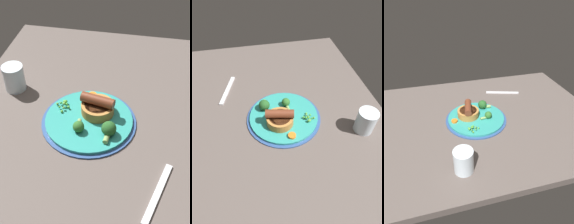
{
  "view_description": "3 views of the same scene",
  "coord_description": "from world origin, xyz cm",
  "views": [
    {
      "loc": [
        60.69,
        12.9,
        67.46
      ],
      "look_at": [
        -3.38,
        0.62,
        6.13
      ],
      "focal_mm": 50.0,
      "sensor_mm": 36.0,
      "label": 1
    },
    {
      "loc": [
        -51.14,
        7.99,
        59.4
      ],
      "look_at": [
        -2.14,
        -2.15,
        6.05
      ],
      "focal_mm": 32.0,
      "sensor_mm": 36.0,
      "label": 2
    },
    {
      "loc": [
        -19.58,
        -72.21,
        57.26
      ],
      "look_at": [
        -0.8,
        -1.26,
        7.27
      ],
      "focal_mm": 32.0,
      "sensor_mm": 36.0,
      "label": 3
    }
  ],
  "objects": [
    {
      "name": "dining_table",
      "position": [
        0.0,
        0.0,
        1.5
      ],
      "size": [
        110.0,
        80.0,
        3.0
      ],
      "primitive_type": "cube",
      "color": "#564C47",
      "rests_on": "ground"
    },
    {
      "name": "dinner_plate",
      "position": [
        -2.06,
        -0.92,
        3.57
      ],
      "size": [
        27.53,
        27.53,
        1.4
      ],
      "color": "#2D4C84",
      "rests_on": "dining_table"
    },
    {
      "name": "sausage_pudding",
      "position": [
        -5.24,
        1.05,
        6.73
      ],
      "size": [
        9.65,
        10.23,
        6.17
      ],
      "rotation": [
        0.0,
        0.0,
        1.37
      ],
      "color": "#AD7538",
      "rests_on": "dinner_plate"
    },
    {
      "name": "pea_pile",
      "position": [
        -5.75,
        -9.34,
        5.36
      ],
      "size": [
        4.89,
        4.41,
        1.77
      ],
      "color": "green",
      "rests_on": "dinner_plate"
    },
    {
      "name": "broccoli_floret_near",
      "position": [
        2.88,
        -2.79,
        5.91
      ],
      "size": [
        5.37,
        3.23,
        3.23
      ],
      "rotation": [
        0.0,
        0.0,
        0.15
      ],
      "color": "#2D6628",
      "rests_on": "dinner_plate"
    },
    {
      "name": "broccoli_floret_far",
      "position": [
        2.89,
        5.59,
        6.38
      ],
      "size": [
        6.06,
        4.15,
        4.15
      ],
      "rotation": [
        0.0,
        0.0,
        3.05
      ],
      "color": "#235623",
      "rests_on": "dinner_plate"
    },
    {
      "name": "carrot_slice_1",
      "position": [
        -12.08,
        -1.83,
        4.83
      ],
      "size": [
        3.29,
        3.29,
        0.87
      ],
      "primitive_type": "cylinder",
      "rotation": [
        0.0,
        0.0,
        1.3
      ],
      "color": "orange",
      "rests_on": "dinner_plate"
    },
    {
      "name": "fork",
      "position": [
        18.27,
        19.8,
        3.3
      ],
      "size": [
        17.7,
        6.72,
        0.6
      ],
      "primitive_type": "cube",
      "rotation": [
        0.0,
        0.0,
        -0.29
      ],
      "color": "silver",
      "rests_on": "dining_table"
    },
    {
      "name": "drinking_glass",
      "position": [
        -12.98,
        -27.56,
        7.31
      ],
      "size": [
        6.73,
        6.73,
        8.62
      ],
      "primitive_type": "cylinder",
      "color": "silver",
      "rests_on": "dining_table"
    }
  ]
}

